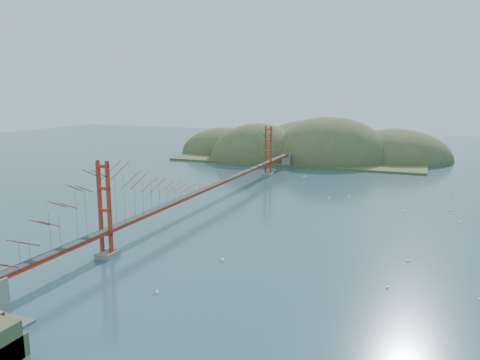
% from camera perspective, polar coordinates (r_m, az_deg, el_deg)
% --- Properties ---
extents(ground, '(320.00, 320.00, 0.00)m').
position_cam_1_polar(ground, '(83.45, -3.19, -2.82)').
color(ground, '#304B60').
rests_on(ground, ground).
extents(bridge, '(2.20, 94.40, 12.00)m').
position_cam_1_polar(bridge, '(82.27, -3.19, 1.96)').
color(bridge, gray).
rests_on(bridge, ground).
extents(far_headlands, '(84.00, 58.00, 25.00)m').
position_cam_1_polar(far_headlands, '(146.86, 9.05, 2.91)').
color(far_headlands, brown).
rests_on(far_headlands, ground).
extents(sailboat_17, '(0.55, 0.52, 0.62)m').
position_cam_1_polar(sailboat_17, '(111.04, 25.64, -0.41)').
color(sailboat_17, white).
rests_on(sailboat_17, ground).
extents(sailboat_12, '(0.62, 0.53, 0.71)m').
position_cam_1_polar(sailboat_12, '(110.39, 7.83, 0.49)').
color(sailboat_12, white).
rests_on(sailboat_12, ground).
extents(sailboat_8, '(0.65, 0.59, 0.73)m').
position_cam_1_polar(sailboat_8, '(85.53, 24.09, -3.31)').
color(sailboat_8, white).
rests_on(sailboat_8, ground).
extents(sailboat_1, '(0.60, 0.66, 0.74)m').
position_cam_1_polar(sailboat_1, '(82.48, 19.48, -3.48)').
color(sailboat_1, white).
rests_on(sailboat_1, ground).
extents(sailboat_4, '(0.43, 0.49, 0.56)m').
position_cam_1_polar(sailboat_4, '(78.45, 25.23, -4.62)').
color(sailboat_4, white).
rests_on(sailboat_4, ground).
extents(sailboat_16, '(0.65, 0.65, 0.67)m').
position_cam_1_polar(sailboat_16, '(90.15, 13.12, -1.98)').
color(sailboat_16, white).
rests_on(sailboat_16, ground).
extents(sailboat_6, '(0.65, 0.65, 0.72)m').
position_cam_1_polar(sailboat_6, '(55.58, -2.13, -9.62)').
color(sailboat_6, white).
rests_on(sailboat_6, ground).
extents(sailboat_10, '(0.56, 0.56, 0.62)m').
position_cam_1_polar(sailboat_10, '(47.96, -10.07, -13.19)').
color(sailboat_10, white).
rests_on(sailboat_10, ground).
extents(sailboat_15, '(0.65, 0.65, 0.71)m').
position_cam_1_polar(sailboat_15, '(100.81, 24.47, -1.34)').
color(sailboat_15, white).
rests_on(sailboat_15, ground).
extents(sailboat_14, '(0.61, 0.66, 0.74)m').
position_cam_1_polar(sailboat_14, '(88.11, 10.85, -2.17)').
color(sailboat_14, white).
rests_on(sailboat_14, ground).
extents(sailboat_2, '(0.60, 0.60, 0.67)m').
position_cam_1_polar(sailboat_2, '(58.75, 19.80, -9.14)').
color(sailboat_2, white).
rests_on(sailboat_2, ground).
extents(sailboat_7, '(0.52, 0.49, 0.59)m').
position_cam_1_polar(sailboat_7, '(109.52, 21.32, -0.23)').
color(sailboat_7, white).
rests_on(sailboat_7, ground).
extents(sailboat_extra_0, '(0.51, 0.55, 0.62)m').
position_cam_1_polar(sailboat_extra_0, '(50.64, 17.57, -12.22)').
color(sailboat_extra_0, white).
rests_on(sailboat_extra_0, ground).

